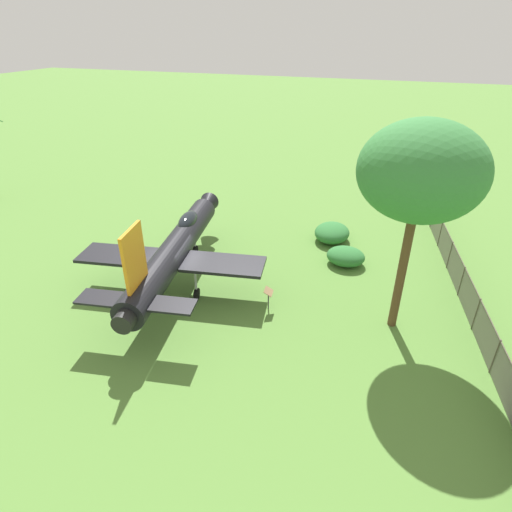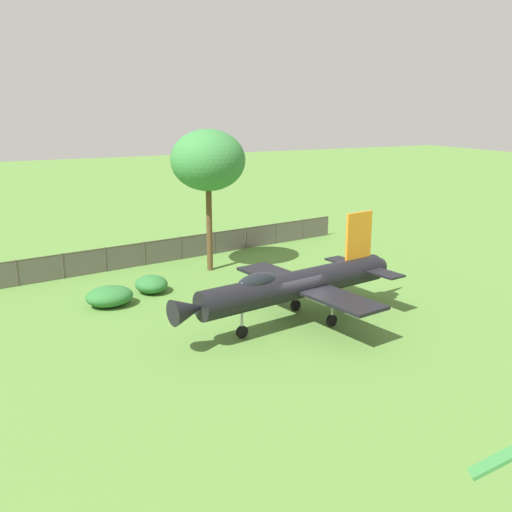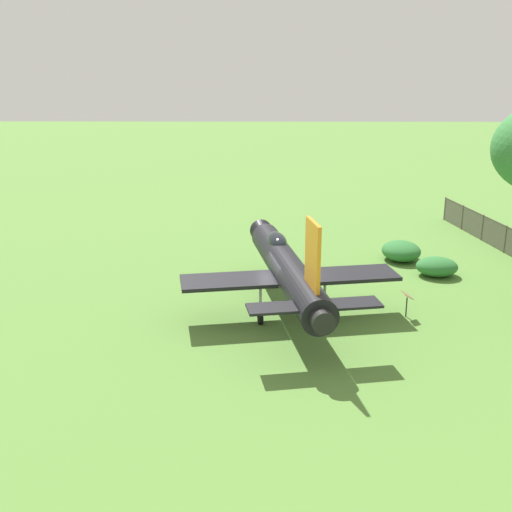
{
  "view_description": "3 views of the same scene",
  "coord_description": "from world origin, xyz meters",
  "px_view_note": "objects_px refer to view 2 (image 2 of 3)",
  "views": [
    {
      "loc": [
        10.27,
        -16.45,
        12.26
      ],
      "look_at": [
        4.43,
        0.12,
        2.5
      ],
      "focal_mm": 29.41,
      "sensor_mm": 36.0,
      "label": 1
    },
    {
      "loc": [
        -24.15,
        14.14,
        10.81
      ],
      "look_at": [
        4.43,
        0.12,
        2.5
      ],
      "focal_mm": 40.86,
      "sensor_mm": 36.0,
      "label": 2
    },
    {
      "loc": [
        -1.11,
        -26.09,
        10.68
      ],
      "look_at": [
        -1.39,
        -1.02,
        2.97
      ],
      "focal_mm": 43.5,
      "sensor_mm": 36.0,
      "label": 3
    }
  ],
  "objects_px": {
    "shrub_near_fence": "(151,284)",
    "shade_tree": "(208,161)",
    "shrub_by_tree": "(109,296)",
    "display_jet": "(292,285)",
    "info_plaque": "(259,279)"
  },
  "relations": [
    {
      "from": "shrub_by_tree",
      "to": "info_plaque",
      "type": "height_order",
      "value": "info_plaque"
    },
    {
      "from": "display_jet",
      "to": "shrub_near_fence",
      "type": "height_order",
      "value": "display_jet"
    },
    {
      "from": "shrub_near_fence",
      "to": "info_plaque",
      "type": "xyz_separation_m",
      "value": [
        -2.86,
        -5.68,
        0.36
      ]
    },
    {
      "from": "shade_tree",
      "to": "shrub_by_tree",
      "type": "distance_m",
      "value": 11.06
    },
    {
      "from": "display_jet",
      "to": "shrub_by_tree",
      "type": "bearing_deg",
      "value": -51.93
    },
    {
      "from": "display_jet",
      "to": "shade_tree",
      "type": "relative_size",
      "value": 1.42
    },
    {
      "from": "shrub_near_fence",
      "to": "shrub_by_tree",
      "type": "height_order",
      "value": "shrub_by_tree"
    },
    {
      "from": "shade_tree",
      "to": "info_plaque",
      "type": "relative_size",
      "value": 8.15
    },
    {
      "from": "info_plaque",
      "to": "shade_tree",
      "type": "bearing_deg",
      "value": 7.56
    },
    {
      "from": "display_jet",
      "to": "info_plaque",
      "type": "relative_size",
      "value": 11.53
    },
    {
      "from": "shrub_by_tree",
      "to": "info_plaque",
      "type": "distance_m",
      "value": 8.58
    },
    {
      "from": "shrub_near_fence",
      "to": "shade_tree",
      "type": "bearing_deg",
      "value": -59.13
    },
    {
      "from": "shade_tree",
      "to": "shrub_by_tree",
      "type": "bearing_deg",
      "value": 118.97
    },
    {
      "from": "shade_tree",
      "to": "shrub_by_tree",
      "type": "relative_size",
      "value": 3.59
    },
    {
      "from": "display_jet",
      "to": "shrub_near_fence",
      "type": "bearing_deg",
      "value": -69.06
    }
  ]
}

